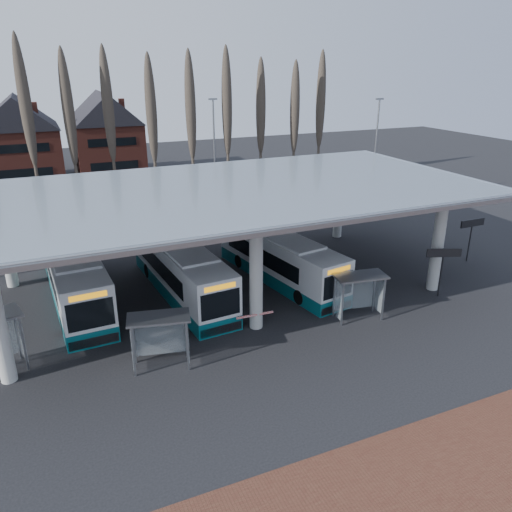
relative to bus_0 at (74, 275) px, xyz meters
name	(u,v)px	position (x,y,z in m)	size (l,w,h in m)	color
ground	(276,350)	(8.46, -9.79, -1.57)	(140.00, 140.00, 0.00)	black
station_canopy	(219,199)	(8.46, -1.79, 4.12)	(32.00, 16.00, 6.34)	#BABAB5
poplar_row	(133,110)	(8.46, 23.21, 7.21)	(45.10, 1.10, 14.50)	#473D33
lamp_post_b	(214,152)	(14.46, 16.21, 3.77)	(0.80, 0.16, 10.17)	slate
lamp_post_c	(375,152)	(28.46, 10.21, 3.77)	(0.80, 0.16, 10.17)	slate
bus_0	(74,275)	(0.00, 0.00, 0.00)	(3.12, 12.06, 3.32)	silver
bus_1	(181,270)	(5.99, -1.58, -0.05)	(3.37, 11.72, 3.21)	silver
bus_2	(279,258)	(12.34, -2.13, -0.11)	(4.15, 11.34, 3.08)	silver
shelter_1	(159,329)	(2.99, -8.81, 0.32)	(3.03, 1.96, 2.60)	gray
shelter_2	(358,286)	(14.00, -8.52, 0.32)	(2.97, 1.82, 2.59)	gray
info_sign_0	(443,256)	(20.07, -8.27, 1.00)	(1.96, 0.83, 3.06)	black
info_sign_1	(472,226)	(26.03, -4.62, 1.03)	(2.08, 0.14, 3.09)	black
barrier	(254,316)	(8.27, -7.47, -0.77)	(2.05, 0.59, 1.02)	black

